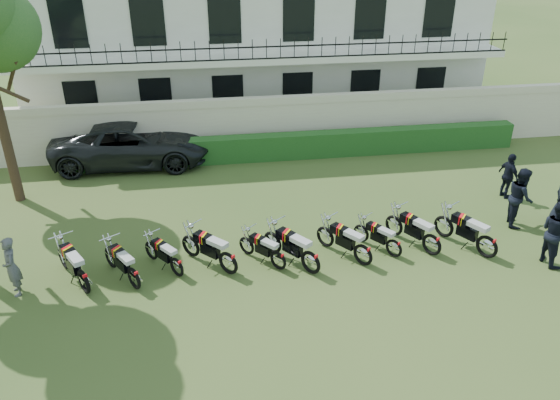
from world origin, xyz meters
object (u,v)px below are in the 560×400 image
at_px(motorcycle_4, 278,256).
at_px(suv, 132,143).
at_px(motorcycle_9, 488,242).
at_px(motorcycle_5, 311,257).
at_px(officer_1, 556,232).
at_px(motorcycle_3, 228,258).
at_px(motorcycle_8, 432,240).
at_px(motorcycle_7, 394,244).
at_px(officer_4, 520,197).
at_px(motorcycle_0, 83,276).
at_px(inspector, 11,267).
at_px(officer_5, 509,176).
at_px(motorcycle_2, 176,263).
at_px(motorcycle_6, 363,250).
at_px(motorcycle_1, 133,274).

bearing_deg(motorcycle_4, suv, 77.97).
relative_size(motorcycle_9, suv, 0.32).
height_order(motorcycle_5, officer_1, officer_1).
bearing_deg(officer_1, motorcycle_3, 80.71).
relative_size(motorcycle_5, motorcycle_8, 0.97).
xyz_separation_m(motorcycle_7, officer_4, (4.42, 1.26, 0.52)).
relative_size(motorcycle_0, motorcycle_7, 1.30).
height_order(motorcycle_9, officer_4, officer_4).
bearing_deg(motorcycle_3, inspector, 135.88).
bearing_deg(inspector, officer_5, 79.99).
bearing_deg(officer_1, motorcycle_9, 70.19).
height_order(motorcycle_8, suv, suv).
relative_size(motorcycle_8, officer_5, 1.13).
distance_m(motorcycle_5, inspector, 7.61).
xyz_separation_m(motorcycle_2, motorcycle_7, (6.04, 0.04, -0.01)).
bearing_deg(motorcycle_8, motorcycle_0, 151.97).
distance_m(motorcycle_3, motorcycle_5, 2.21).
height_order(motorcycle_6, suv, suv).
distance_m(motorcycle_9, officer_4, 2.54).
bearing_deg(motorcycle_6, officer_5, -7.91).
bearing_deg(suv, motorcycle_3, -156.28).
height_order(motorcycle_0, motorcycle_9, motorcycle_9).
relative_size(motorcycle_1, motorcycle_8, 0.92).
bearing_deg(suv, officer_4, -116.19).
xyz_separation_m(motorcycle_8, officer_5, (3.94, 3.07, 0.29)).
bearing_deg(motorcycle_1, motorcycle_5, -33.30).
xyz_separation_m(motorcycle_4, motorcycle_9, (5.88, -0.29, 0.10)).
distance_m(motorcycle_4, motorcycle_6, 2.34).
height_order(motorcycle_3, officer_5, officer_5).
bearing_deg(officer_5, motorcycle_3, 99.04).
relative_size(motorcycle_3, suv, 0.26).
relative_size(motorcycle_2, motorcycle_9, 0.75).
relative_size(inspector, officer_4, 0.86).
bearing_deg(motorcycle_2, motorcycle_6, -40.42).
relative_size(inspector, officer_5, 1.01).
relative_size(motorcycle_4, officer_5, 0.84).
relative_size(motorcycle_9, officer_4, 1.00).
distance_m(suv, officer_1, 14.92).
bearing_deg(motorcycle_1, motorcycle_4, -28.50).
bearing_deg(officer_5, motorcycle_5, 105.77).
height_order(suv, officer_1, officer_1).
height_order(motorcycle_3, motorcycle_7, motorcycle_3).
xyz_separation_m(motorcycle_4, motorcycle_6, (2.33, -0.14, 0.07)).
xyz_separation_m(motorcycle_5, motorcycle_9, (5.05, 0.03, 0.00)).
xyz_separation_m(motorcycle_2, motorcycle_8, (7.13, -0.02, 0.08)).
height_order(motorcycle_8, officer_4, officer_4).
bearing_deg(motorcycle_0, suv, 55.73).
height_order(motorcycle_3, motorcycle_5, motorcycle_5).
distance_m(motorcycle_3, inspector, 5.42).
distance_m(motorcycle_1, motorcycle_3, 2.46).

